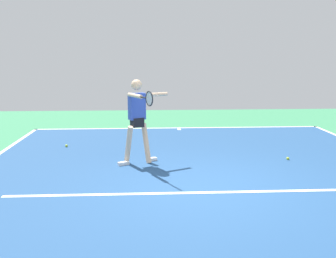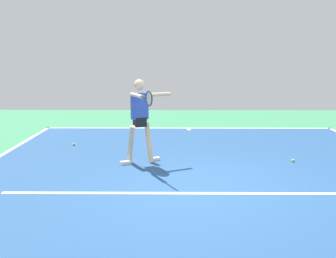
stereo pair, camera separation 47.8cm
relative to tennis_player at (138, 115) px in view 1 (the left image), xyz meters
The scene contains 8 objects.
ground_plane 2.29m from the tennis_player, 126.28° to the left, with size 19.96×19.96×0.00m, color #388456.
court_surface 2.28m from the tennis_player, 126.28° to the left, with size 9.14×11.61×0.00m, color navy.
court_line_baseline_near 4.42m from the tennis_player, 106.27° to the right, with size 9.14×0.10×0.01m, color white.
court_line_service 2.48m from the tennis_player, 122.27° to the left, with size 6.85×0.10×0.01m, color white.
court_line_centre_mark 4.23m from the tennis_player, 107.06° to the right, with size 0.10×0.30×0.01m, color white.
tennis_player is the anchor object (origin of this frame).
tennis_ball_near_player 2.68m from the tennis_player, 41.16° to the right, with size 0.07×0.07×0.07m, color #C6E53D.
tennis_ball_by_baseline 3.48m from the tennis_player, behind, with size 0.07×0.07×0.07m, color #CCE033.
Camera 1 is at (1.02, 6.52, 2.29)m, focal length 41.66 mm.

